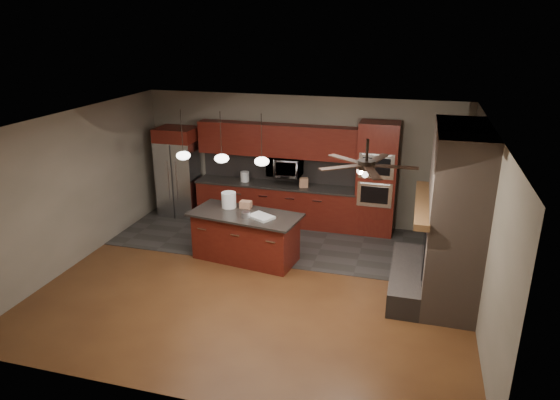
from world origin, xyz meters
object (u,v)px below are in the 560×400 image
(microwave, at_px, (285,166))
(kitchen_island, at_px, (246,236))
(white_bucket, at_px, (229,200))
(paint_can, at_px, (246,215))
(paint_tray, at_px, (261,217))
(cardboard_box, at_px, (246,204))
(refrigerator, at_px, (179,172))
(counter_bucket, at_px, (245,177))
(oven_tower, at_px, (377,179))
(counter_box, at_px, (304,182))

(microwave, xyz_separation_m, kitchen_island, (-0.23, -1.99, -0.83))
(white_bucket, bearing_deg, paint_can, -40.35)
(paint_tray, bearing_deg, microwave, 121.50)
(paint_can, distance_m, cardboard_box, 0.50)
(refrigerator, distance_m, kitchen_island, 2.97)
(counter_bucket, bearing_deg, microwave, 3.13)
(refrigerator, distance_m, paint_tray, 3.26)
(kitchen_island, relative_size, paint_tray, 4.89)
(microwave, distance_m, refrigerator, 2.50)
(oven_tower, xyz_separation_m, counter_bucket, (-2.89, 0.01, -0.18))
(oven_tower, height_order, refrigerator, oven_tower)
(microwave, distance_m, white_bucket, 1.88)
(oven_tower, bearing_deg, paint_tray, -132.17)
(cardboard_box, height_order, counter_bucket, counter_bucket)
(microwave, distance_m, kitchen_island, 2.17)
(microwave, distance_m, counter_box, 0.54)
(oven_tower, bearing_deg, counter_bucket, 179.85)
(white_bucket, relative_size, paint_can, 1.87)
(kitchen_island, xyz_separation_m, paint_can, (0.08, -0.17, 0.51))
(oven_tower, relative_size, counter_box, 11.66)
(paint_can, bearing_deg, cardboard_box, 109.53)
(refrigerator, bearing_deg, paint_can, -41.11)
(counter_bucket, bearing_deg, cardboard_box, -70.07)
(oven_tower, xyz_separation_m, microwave, (-1.98, 0.06, 0.11))
(oven_tower, height_order, paint_tray, oven_tower)
(paint_tray, xyz_separation_m, counter_box, (0.32, 2.01, 0.06))
(paint_tray, bearing_deg, oven_tower, 76.14)
(paint_tray, bearing_deg, kitchen_island, -170.24)
(counter_bucket, bearing_deg, white_bucket, -80.79)
(paint_tray, bearing_deg, paint_can, -140.73)
(refrigerator, height_order, kitchen_island, refrigerator)
(oven_tower, distance_m, counter_box, 1.55)
(paint_tray, distance_m, cardboard_box, 0.61)
(oven_tower, relative_size, counter_bucket, 10.84)
(counter_bucket, bearing_deg, paint_tray, -63.37)
(kitchen_island, distance_m, paint_tray, 0.60)
(cardboard_box, bearing_deg, white_bucket, -167.96)
(paint_tray, distance_m, counter_bucket, 2.30)
(paint_tray, distance_m, counter_box, 2.03)
(kitchen_island, bearing_deg, paint_tray, -10.20)
(microwave, relative_size, counter_box, 3.58)
(refrigerator, bearing_deg, oven_tower, 0.95)
(cardboard_box, distance_m, counter_box, 1.76)
(counter_bucket, xyz_separation_m, counter_box, (1.35, -0.05, -0.01))
(microwave, height_order, paint_tray, microwave)
(counter_bucket, height_order, counter_box, counter_bucket)
(cardboard_box, xyz_separation_m, counter_box, (0.76, 1.59, 0.02))
(white_bucket, bearing_deg, cardboard_box, 10.14)
(refrigerator, distance_m, paint_can, 3.09)
(microwave, bearing_deg, oven_tower, -1.66)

